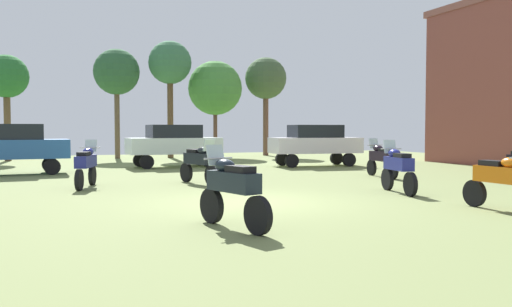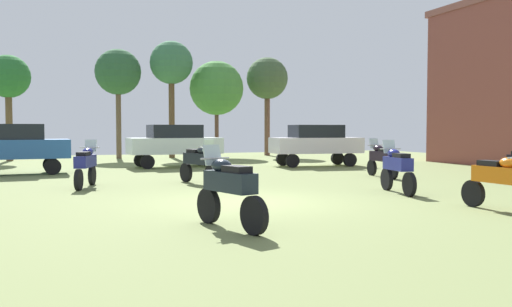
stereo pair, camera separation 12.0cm
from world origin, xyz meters
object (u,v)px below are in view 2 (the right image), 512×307
at_px(motorcycle_1, 198,162).
at_px(motorcycle_8, 397,167).
at_px(motorcycle_2, 382,158).
at_px(motorcycle_5, 86,164).
at_px(car_2, 175,142).
at_px(tree_3, 171,64).
at_px(tree_5, 8,78).
at_px(tree_4, 267,79).
at_px(car_3, 12,145).
at_px(car_5, 316,142).
at_px(motorcycle_9, 500,179).
at_px(tree_2, 217,88).
at_px(motorcycle_4, 229,188).
at_px(tree_6, 118,73).

distance_m(motorcycle_1, motorcycle_8, 6.36).
height_order(motorcycle_2, motorcycle_8, motorcycle_8).
distance_m(motorcycle_5, car_2, 8.94).
height_order(motorcycle_1, car_2, car_2).
xyz_separation_m(tree_3, tree_5, (-9.26, -0.09, -1.18)).
bearing_deg(tree_4, car_3, -145.37).
xyz_separation_m(motorcycle_1, tree_3, (2.57, 16.11, 5.09)).
distance_m(tree_3, tree_5, 9.34).
bearing_deg(motorcycle_2, car_2, 133.70).
relative_size(motorcycle_8, tree_4, 0.32).
relative_size(motorcycle_5, car_5, 0.49).
height_order(motorcycle_8, car_3, car_3).
distance_m(motorcycle_5, motorcycle_8, 9.32).
bearing_deg(tree_5, motorcycle_9, -64.72).
height_order(motorcycle_8, tree_2, tree_2).
bearing_deg(car_3, motorcycle_2, -118.42).
bearing_deg(car_3, motorcycle_5, -160.39).
distance_m(motorcycle_4, tree_3, 24.78).
bearing_deg(car_5, tree_4, -3.85).
bearing_deg(motorcycle_1, motorcycle_4, 62.50).
relative_size(motorcycle_1, tree_3, 0.30).
bearing_deg(motorcycle_5, car_3, 129.91).
relative_size(motorcycle_1, motorcycle_2, 0.96).
height_order(tree_3, tree_6, tree_3).
xyz_separation_m(motorcycle_4, car_3, (-4.45, 13.94, 0.43)).
bearing_deg(motorcycle_9, motorcycle_4, -3.92).
xyz_separation_m(tree_2, tree_6, (-6.27, -0.10, 0.75)).
bearing_deg(motorcycle_8, tree_2, 98.69).
height_order(car_2, car_3, same).
distance_m(motorcycle_8, tree_3, 21.25).
relative_size(tree_2, tree_5, 1.05).
distance_m(motorcycle_2, motorcycle_9, 8.27).
height_order(car_3, tree_3, tree_3).
relative_size(tree_4, tree_5, 1.12).
height_order(motorcycle_1, tree_6, tree_6).
bearing_deg(tree_2, motorcycle_4, -106.34).
xyz_separation_m(motorcycle_5, motorcycle_8, (8.09, -4.63, 0.01)).
bearing_deg(motorcycle_8, car_3, 146.47).
relative_size(motorcycle_2, motorcycle_8, 1.06).
relative_size(motorcycle_2, car_2, 0.51).
height_order(motorcycle_1, motorcycle_8, same).
bearing_deg(motorcycle_4, tree_2, 57.87).
relative_size(motorcycle_1, tree_5, 0.36).
relative_size(car_5, tree_4, 0.67).
relative_size(car_5, tree_3, 0.61).
relative_size(motorcycle_9, tree_3, 0.29).
xyz_separation_m(tree_2, tree_5, (-12.33, -0.52, 0.19)).
height_order(tree_3, tree_5, tree_3).
relative_size(car_5, tree_5, 0.75).
xyz_separation_m(motorcycle_2, car_3, (-12.98, 6.24, 0.46)).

